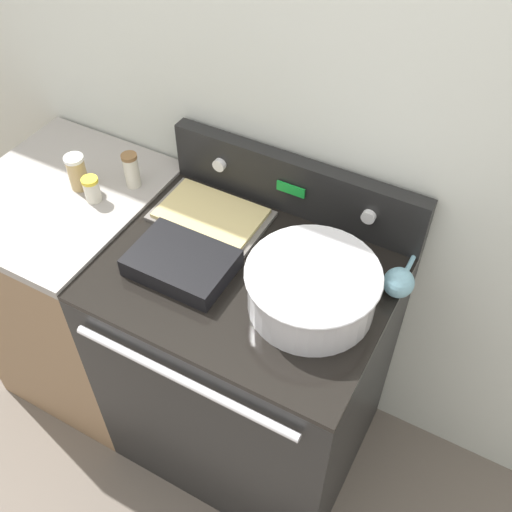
% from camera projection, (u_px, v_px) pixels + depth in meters
% --- Properties ---
extents(ground_plane, '(12.00, 12.00, 0.00)m').
position_uv_depth(ground_plane, '(206.00, 504.00, 2.14)').
color(ground_plane, '#6B6056').
extents(kitchen_wall, '(8.00, 0.05, 2.50)m').
position_uv_depth(kitchen_wall, '(309.00, 109.00, 1.64)').
color(kitchen_wall, silver).
rests_on(kitchen_wall, ground_plane).
extents(stove_range, '(0.81, 0.67, 0.93)m').
position_uv_depth(stove_range, '(248.00, 365.00, 2.00)').
color(stove_range, black).
rests_on(stove_range, ground_plane).
extents(control_panel, '(0.81, 0.07, 0.19)m').
position_uv_depth(control_panel, '(295.00, 186.00, 1.77)').
color(control_panel, black).
rests_on(control_panel, stove_range).
extents(side_counter, '(0.56, 0.64, 0.94)m').
position_uv_depth(side_counter, '(87.00, 288.00, 2.22)').
color(side_counter, '#896B4C').
rests_on(side_counter, ground_plane).
extents(mixing_bowl, '(0.35, 0.35, 0.13)m').
position_uv_depth(mixing_bowl, '(312.00, 287.00, 1.53)').
color(mixing_bowl, silver).
rests_on(mixing_bowl, stove_range).
extents(casserole_dish, '(0.28, 0.20, 0.06)m').
position_uv_depth(casserole_dish, '(182.00, 262.00, 1.64)').
color(casserole_dish, black).
rests_on(casserole_dish, stove_range).
extents(baking_tray, '(0.34, 0.21, 0.02)m').
position_uv_depth(baking_tray, '(211.00, 215.00, 1.80)').
color(baking_tray, slate).
rests_on(baking_tray, stove_range).
extents(ladle, '(0.08, 0.27, 0.08)m').
position_uv_depth(ladle, '(400.00, 281.00, 1.58)').
color(ladle, '#7AB2C6').
rests_on(ladle, stove_range).
extents(spice_jar_brown_cap, '(0.05, 0.05, 0.12)m').
position_uv_depth(spice_jar_brown_cap, '(131.00, 170.00, 1.86)').
color(spice_jar_brown_cap, beige).
rests_on(spice_jar_brown_cap, side_counter).
extents(spice_jar_yellow_cap, '(0.05, 0.05, 0.08)m').
position_uv_depth(spice_jar_yellow_cap, '(92.00, 189.00, 1.82)').
color(spice_jar_yellow_cap, beige).
rests_on(spice_jar_yellow_cap, side_counter).
extents(spice_jar_white_cap, '(0.06, 0.06, 0.12)m').
position_uv_depth(spice_jar_white_cap, '(77.00, 172.00, 1.85)').
color(spice_jar_white_cap, tan).
rests_on(spice_jar_white_cap, side_counter).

